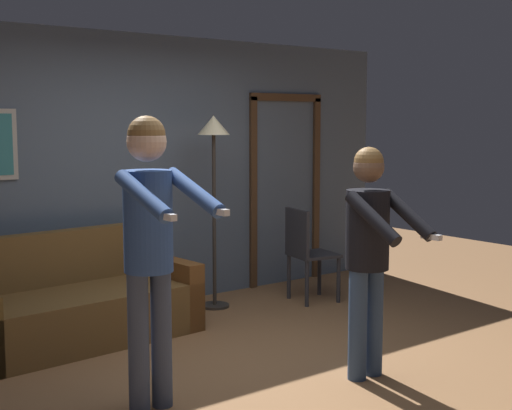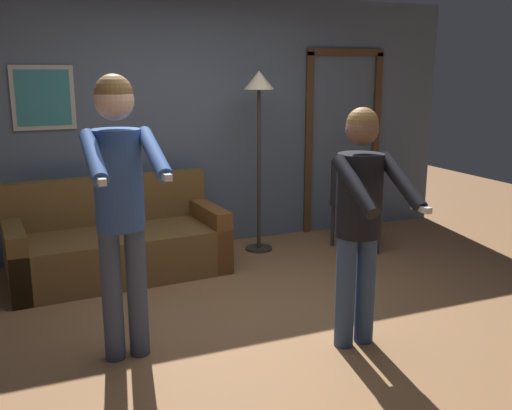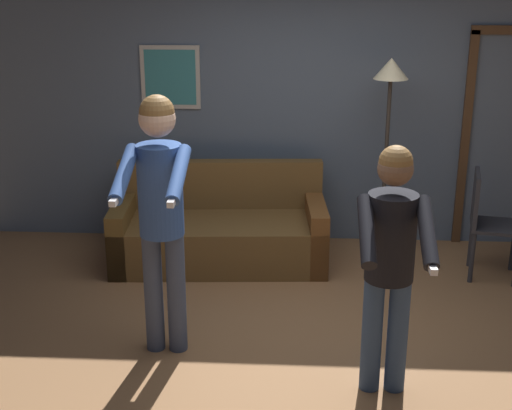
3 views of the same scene
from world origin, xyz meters
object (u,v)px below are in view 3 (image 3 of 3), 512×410
(torchiere_lamp, at_px, (389,97))
(person_standing_right, at_px, (391,251))
(person_standing_left, at_px, (160,200))
(dining_chair_distant, at_px, (486,218))
(couch, at_px, (220,233))

(torchiere_lamp, relative_size, person_standing_right, 1.14)
(person_standing_left, relative_size, dining_chair_distant, 1.95)
(person_standing_right, xyz_separation_m, dining_chair_distant, (1.06, 1.85, -0.43))
(torchiere_lamp, height_order, person_standing_left, torchiere_lamp)
(person_standing_left, bearing_deg, torchiere_lamp, 46.93)
(couch, bearing_deg, torchiere_lamp, 7.58)
(torchiere_lamp, xyz_separation_m, dining_chair_distant, (0.84, -0.38, -0.97))
(couch, bearing_deg, person_standing_right, -58.18)
(person_standing_left, relative_size, person_standing_right, 1.13)
(couch, relative_size, dining_chair_distant, 2.10)
(couch, distance_m, person_standing_right, 2.48)
(person_standing_right, bearing_deg, dining_chair_distant, 60.07)
(couch, relative_size, torchiere_lamp, 1.06)
(couch, distance_m, dining_chair_distant, 2.34)
(couch, height_order, person_standing_left, person_standing_left)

